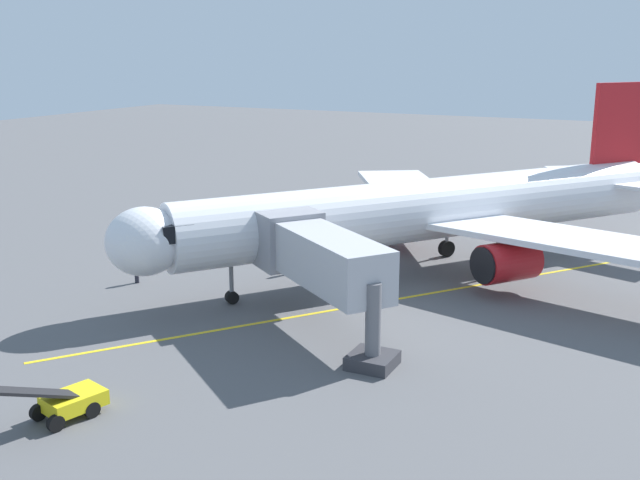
{
  "coord_description": "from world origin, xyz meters",
  "views": [
    {
      "loc": [
        -12.85,
        46.86,
        13.78
      ],
      "look_at": [
        5.94,
        8.69,
        3.0
      ],
      "focal_mm": 42.61,
      "sensor_mm": 36.0,
      "label": 1
    }
  ],
  "objects": [
    {
      "name": "baggage_cart_portside",
      "position": [
        9.52,
        -16.19,
        0.66
      ],
      "size": [
        2.14,
        2.89,
        1.27
      ],
      "color": "yellow",
      "rests_on": "ground"
    },
    {
      "name": "apron_lead_in_line",
      "position": [
        1.16,
        8.28,
        0.01
      ],
      "size": [
        24.11,
        32.2,
        0.01
      ],
      "primitive_type": "cube",
      "rotation": [
        0.0,
        0.0,
        -0.64
      ],
      "color": "yellow",
      "rests_on": "ground"
    },
    {
      "name": "belt_loader_near_nose",
      "position": [
        7.57,
        27.31,
        0.71
      ],
      "size": [
        2.42,
        4.73,
        2.32
      ],
      "color": "yellow",
      "rests_on": "ground"
    },
    {
      "name": "jet_bridge",
      "position": [
        3.44,
        14.3,
        3.76
      ],
      "size": [
        10.29,
        8.54,
        5.4
      ],
      "color": "#B7B7BC",
      "rests_on": "ground"
    },
    {
      "name": "airplane",
      "position": [
        0.99,
        2.05,
        4.0
      ],
      "size": [
        31.49,
        34.67,
        11.5
      ],
      "color": "white",
      "rests_on": "ground"
    },
    {
      "name": "ground_crew_marshaller",
      "position": [
        16.45,
        12.41,
        0.89
      ],
      "size": [
        0.45,
        0.46,
        1.71
      ],
      "color": "#23232D",
      "rests_on": "ground"
    },
    {
      "name": "ground_plane",
      "position": [
        0.0,
        0.0,
        0.0
      ],
      "size": [
        220.0,
        220.0,
        0.0
      ],
      "primitive_type": "plane",
      "color": "#565659"
    },
    {
      "name": "ground_crew_wing_walker",
      "position": [
        8.91,
        6.48,
        0.89
      ],
      "size": [
        0.33,
        0.44,
        1.71
      ],
      "color": "#23232D",
      "rests_on": "ground"
    }
  ]
}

